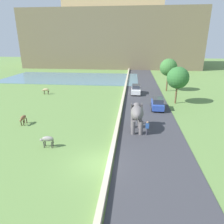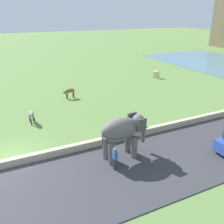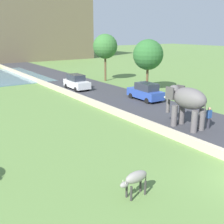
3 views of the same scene
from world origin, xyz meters
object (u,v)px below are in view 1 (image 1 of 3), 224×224
object	(u,v)px
car_white	(136,89)
cow_brown	(23,118)
elephant	(137,114)
cow_tan	(46,90)
person_beside_elephant	(147,128)
car_blue	(157,104)
cow_grey	(47,139)

from	to	relation	value
car_white	cow_brown	world-z (taller)	car_white
elephant	cow_tan	xyz separation A→B (m)	(-17.12, 14.84, -1.20)
person_beside_elephant	car_white	xyz separation A→B (m)	(-1.12, 17.97, 0.03)
cow_brown	car_white	bearing A→B (deg)	50.25
car_blue	cow_brown	size ratio (longest dim) A/B	2.91
cow_grey	cow_brown	bearing A→B (deg)	135.84
elephant	person_beside_elephant	xyz separation A→B (m)	(1.13, -1.17, -1.16)
car_white	car_blue	size ratio (longest dim) A/B	0.99
person_beside_elephant	cow_tan	xyz separation A→B (m)	(-18.25, 16.01, -0.04)
car_blue	cow_brown	bearing A→B (deg)	-155.63
person_beside_elephant	elephant	bearing A→B (deg)	134.00
car_blue	cow_grey	world-z (taller)	car_blue
cow_tan	cow_grey	distance (m)	21.42
car_blue	car_white	bearing A→B (deg)	109.54
car_white	cow_tan	distance (m)	17.25
person_beside_elephant	car_blue	bearing A→B (deg)	77.42
car_blue	cow_brown	distance (m)	18.53
person_beside_elephant	car_white	world-z (taller)	car_white
elephant	cow_grey	distance (m)	9.84
elephant	car_blue	bearing A→B (deg)	68.28
person_beside_elephant	car_blue	xyz separation A→B (m)	(2.03, 9.10, 0.03)
car_blue	cow_grey	distance (m)	17.25
cow_tan	cow_brown	size ratio (longest dim) A/B	1.00
car_blue	cow_tan	size ratio (longest dim) A/B	2.90
cow_tan	cow_grey	size ratio (longest dim) A/B	1.00
car_blue	cow_tan	bearing A→B (deg)	161.19
cow_grey	elephant	bearing A→B (deg)	29.31
cow_brown	cow_grey	distance (m)	7.26
car_white	cow_grey	xyz separation A→B (m)	(-8.52, -21.58, -0.06)
person_beside_elephant	car_white	bearing A→B (deg)	93.56
elephant	car_blue	size ratio (longest dim) A/B	0.86
cow_tan	elephant	bearing A→B (deg)	-40.91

